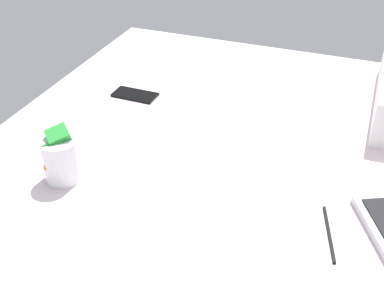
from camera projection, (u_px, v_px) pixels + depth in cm
name	position (u px, v px, depth cm)	size (l,w,h in cm)	color
bed_mattress	(224.00, 220.00, 122.53)	(180.00, 140.00, 18.00)	silver
snack_cup	(60.00, 158.00, 118.74)	(9.18, 9.00, 14.33)	silver
cell_phone	(135.00, 95.00, 157.42)	(6.80, 14.00, 0.80)	black
charger_cable	(329.00, 233.00, 105.53)	(17.00, 0.60, 0.60)	black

